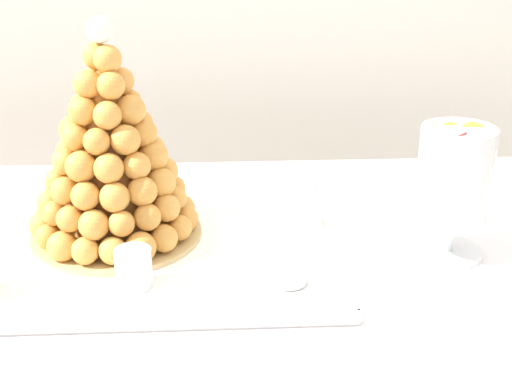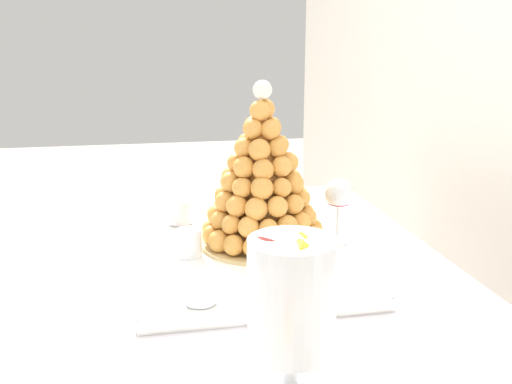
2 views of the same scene
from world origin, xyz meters
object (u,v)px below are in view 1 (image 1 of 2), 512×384
dessert_cup_mid_left (134,270)px  wine_glass (125,145)px  macaron_goblet (454,178)px  dessert_cup_centre (288,266)px  serving_tray (140,253)px  croquembouche (110,156)px

dessert_cup_mid_left → wine_glass: wine_glass is taller
macaron_goblet → wine_glass: macaron_goblet is taller
dessert_cup_centre → wine_glass: wine_glass is taller
dessert_cup_centre → wine_glass: 0.44m
dessert_cup_centre → serving_tray: bearing=154.7°
dessert_cup_mid_left → croquembouche: bearing=105.8°
dessert_cup_centre → macaron_goblet: size_ratio=0.25×
serving_tray → croquembouche: croquembouche is taller
dessert_cup_mid_left → dessert_cup_centre: dessert_cup_mid_left is taller
serving_tray → macaron_goblet: macaron_goblet is taller
dessert_cup_centre → wine_glass: (-0.27, 0.34, 0.07)m
croquembouche → dessert_cup_centre: (0.27, -0.16, -0.12)m
serving_tray → macaron_goblet: size_ratio=2.86×
macaron_goblet → dessert_cup_centre: bearing=-160.6°
dessert_cup_mid_left → macaron_goblet: (0.48, 0.09, 0.09)m
wine_glass → macaron_goblet: bearing=-24.9°
dessert_cup_mid_left → macaron_goblet: macaron_goblet is taller
croquembouche → wine_glass: 0.18m
serving_tray → macaron_goblet: 0.50m
serving_tray → dessert_cup_centre: size_ratio=11.45×
dessert_cup_mid_left → wine_glass: (-0.05, 0.34, 0.07)m
macaron_goblet → wine_glass: bearing=155.1°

